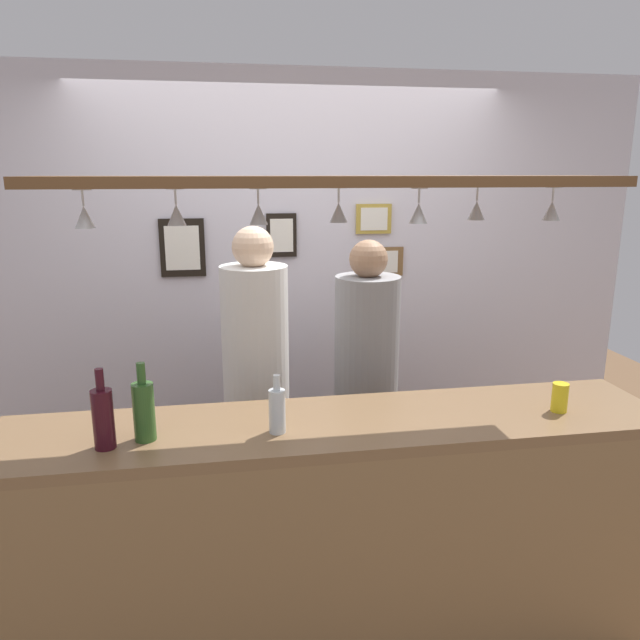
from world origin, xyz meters
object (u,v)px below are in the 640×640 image
object	(u,v)px
person_left_white_patterned_shirt	(256,362)
bottle_wine_dark_red	(103,417)
bottle_soda_clear	(277,410)
person_right_grey_shirt	(366,365)
picture_frame_crest	(282,235)
drink_can	(560,397)
picture_frame_caricature	(182,248)
picture_frame_upper_small	(374,219)
picture_frame_lower_pair	(380,262)
bottle_champagne_green	(144,410)

from	to	relation	value
person_left_white_patterned_shirt	bottle_wine_dark_red	distance (m)	1.05
bottle_soda_clear	bottle_wine_dark_red	bearing A→B (deg)	-177.25
person_right_grey_shirt	picture_frame_crest	distance (m)	0.98
drink_can	picture_frame_caricature	world-z (taller)	picture_frame_caricature
picture_frame_caricature	drink_can	bearing A→B (deg)	-42.80
person_left_white_patterned_shirt	picture_frame_upper_small	world-z (taller)	picture_frame_upper_small
person_left_white_patterned_shirt	drink_can	xyz separation A→B (m)	(1.20, -0.82, 0.04)
bottle_soda_clear	drink_can	size ratio (longest dim) A/B	1.89
picture_frame_lower_pair	picture_frame_caricature	size ratio (longest dim) A/B	0.88
person_right_grey_shirt	bottle_wine_dark_red	distance (m)	1.47
bottle_soda_clear	picture_frame_caricature	bearing A→B (deg)	105.39
bottle_soda_clear	picture_frame_lower_pair	size ratio (longest dim) A/B	0.77
picture_frame_lower_pair	picture_frame_upper_small	xyz separation A→B (m)	(-0.04, 0.00, 0.27)
bottle_soda_clear	bottle_champagne_green	distance (m)	0.49
bottle_wine_dark_red	picture_frame_upper_small	size ratio (longest dim) A/B	1.36
person_left_white_patterned_shirt	picture_frame_lower_pair	bearing A→B (deg)	38.23
drink_can	picture_frame_upper_small	distance (m)	1.65
person_right_grey_shirt	picture_frame_caricature	distance (m)	1.29
bottle_wine_dark_red	picture_frame_caricature	bearing A→B (deg)	81.71
picture_frame_crest	drink_can	bearing A→B (deg)	-55.78
picture_frame_caricature	picture_frame_upper_small	xyz separation A→B (m)	(1.15, 0.00, 0.15)
person_right_grey_shirt	picture_frame_upper_small	bearing A→B (deg)	73.44
bottle_champagne_green	picture_frame_caricature	distance (m)	1.52
picture_frame_crest	picture_frame_upper_small	distance (m)	0.58
person_right_grey_shirt	drink_can	world-z (taller)	person_right_grey_shirt
bottle_champagne_green	picture_frame_caricature	xyz separation A→B (m)	(0.08, 1.46, 0.42)
person_left_white_patterned_shirt	bottle_wine_dark_red	world-z (taller)	person_left_white_patterned_shirt
drink_can	picture_frame_upper_small	xyz separation A→B (m)	(-0.43, 1.46, 0.63)
bottle_champagne_green	picture_frame_upper_small	world-z (taller)	picture_frame_upper_small
bottle_champagne_green	picture_frame_lower_pair	bearing A→B (deg)	48.69
person_left_white_patterned_shirt	drink_can	bearing A→B (deg)	-34.14
picture_frame_caricature	picture_frame_upper_small	distance (m)	1.16
person_right_grey_shirt	picture_frame_crest	bearing A→B (deg)	120.16
person_left_white_patterned_shirt	person_right_grey_shirt	xyz separation A→B (m)	(0.59, 0.00, -0.05)
picture_frame_upper_small	drink_can	bearing A→B (deg)	-73.73
person_right_grey_shirt	picture_frame_upper_small	world-z (taller)	picture_frame_upper_small
bottle_soda_clear	picture_frame_upper_small	world-z (taller)	picture_frame_upper_small
bottle_soda_clear	picture_frame_crest	world-z (taller)	picture_frame_crest
drink_can	bottle_soda_clear	bearing A→B (deg)	-179.50
picture_frame_lower_pair	picture_frame_upper_small	size ratio (longest dim) A/B	1.36
picture_frame_crest	picture_frame_caricature	bearing A→B (deg)	180.00
person_right_grey_shirt	picture_frame_lower_pair	bearing A→B (deg)	69.95
person_left_white_patterned_shirt	picture_frame_caricature	distance (m)	0.91
bottle_champagne_green	picture_frame_upper_small	size ratio (longest dim) A/B	1.36
person_right_grey_shirt	picture_frame_crest	xyz separation A→B (m)	(-0.38, 0.65, 0.63)
person_left_white_patterned_shirt	picture_frame_lower_pair	world-z (taller)	person_left_white_patterned_shirt
picture_frame_crest	picture_frame_lower_pair	distance (m)	0.64
bottle_soda_clear	picture_frame_caricature	size ratio (longest dim) A/B	0.68
bottle_soda_clear	bottle_champagne_green	bearing A→B (deg)	178.14
person_left_white_patterned_shirt	bottle_soda_clear	bearing A→B (deg)	-87.94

